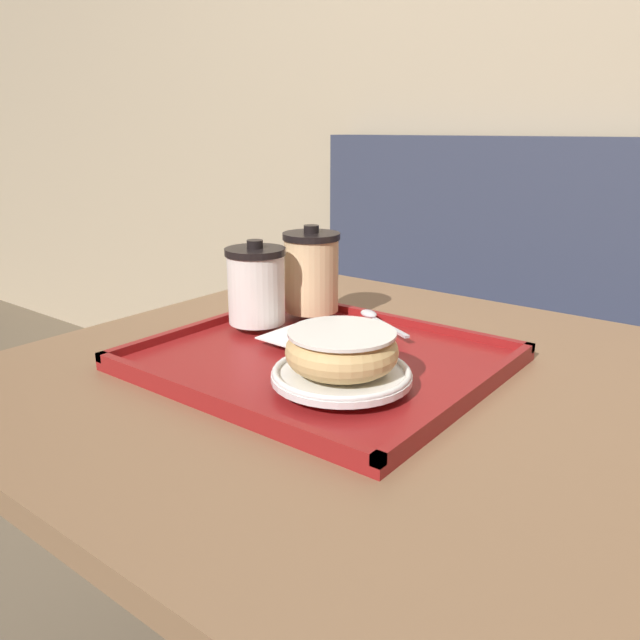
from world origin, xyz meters
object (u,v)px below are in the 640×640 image
coffee_cup_front (256,285)px  coffee_cup_rear (311,271)px  donut_chocolate_glazed (342,350)px  spoon (374,317)px

coffee_cup_front → coffee_cup_rear: size_ratio=0.91×
donut_chocolate_glazed → spoon: size_ratio=1.08×
spoon → coffee_cup_front: bearing=68.2°
donut_chocolate_glazed → spoon: donut_chocolate_glazed is taller
coffee_cup_front → coffee_cup_rear: coffee_cup_rear is taller
coffee_cup_front → coffee_cup_rear: (0.03, 0.10, 0.01)m
spoon → coffee_cup_rear: bearing=35.4°
coffee_cup_front → donut_chocolate_glazed: bearing=-24.1°
coffee_cup_rear → donut_chocolate_glazed: size_ratio=1.04×
coffee_cup_front → spoon: coffee_cup_front is taller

